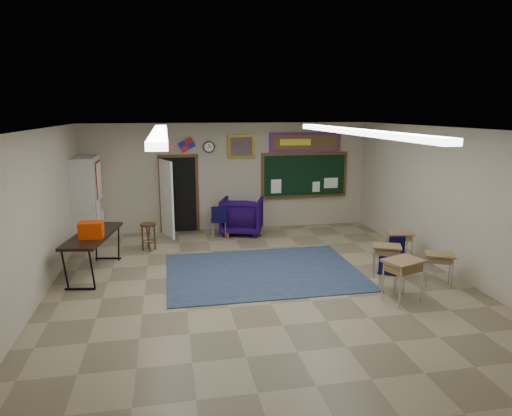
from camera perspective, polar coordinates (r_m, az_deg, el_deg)
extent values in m
plane|color=gray|center=(8.92, 0.69, -9.80)|extent=(9.00, 9.00, 0.00)
cube|color=#AAA28A|center=(12.85, -3.39, 3.89)|extent=(8.00, 0.04, 3.00)
cube|color=#AAA28A|center=(4.38, 13.14, -12.89)|extent=(8.00, 0.04, 3.00)
cube|color=#AAA28A|center=(8.62, -26.30, -1.42)|extent=(0.04, 9.00, 3.00)
cube|color=#AAA28A|center=(10.07, 23.59, 0.62)|extent=(0.04, 9.00, 3.00)
cube|color=silver|center=(8.29, 0.75, 9.82)|extent=(8.00, 9.00, 0.04)
cube|color=#2F4159|center=(9.69, 0.89, -7.93)|extent=(4.00, 3.00, 0.02)
cube|color=black|center=(12.80, -9.58, 1.67)|extent=(0.95, 0.04, 2.10)
cube|color=white|center=(12.37, -11.12, 1.16)|extent=(0.35, 0.86, 2.05)
cube|color=#503417|center=(13.29, 6.09, 4.12)|extent=(2.55, 0.05, 1.30)
cube|color=black|center=(13.28, 6.11, 4.11)|extent=(2.40, 0.03, 1.15)
cube|color=#503417|center=(13.33, 6.11, 1.53)|extent=(2.40, 0.12, 0.04)
cube|color=maroon|center=(13.19, 6.18, 8.21)|extent=(2.10, 0.04, 0.55)
cube|color=brown|center=(13.18, 6.20, 8.20)|extent=(1.90, 0.03, 0.40)
cube|color=olive|center=(12.78, -1.85, 7.70)|extent=(0.75, 0.05, 0.65)
cube|color=#A51466|center=(12.76, -1.84, 7.69)|extent=(0.62, 0.03, 0.52)
cylinder|color=black|center=(12.67, -5.91, 7.60)|extent=(0.32, 0.05, 0.32)
cylinder|color=white|center=(12.65, -5.90, 7.59)|extent=(0.26, 0.02, 0.26)
cube|color=#B6B6B1|center=(12.33, -20.34, 0.92)|extent=(0.55, 1.25, 2.20)
imported|color=#150538|center=(12.51, -1.77, -0.97)|extent=(1.36, 1.38, 1.00)
cube|color=olive|center=(9.59, 16.04, -4.60)|extent=(0.68, 0.60, 0.04)
cube|color=brown|center=(9.62, 16.01, -5.13)|extent=(0.58, 0.51, 0.11)
cube|color=olive|center=(10.68, 17.56, -3.04)|extent=(0.62, 0.51, 0.04)
cube|color=brown|center=(10.71, 17.53, -3.51)|extent=(0.53, 0.43, 0.11)
cube|color=olive|center=(8.39, 17.97, -6.32)|extent=(0.78, 0.69, 0.04)
cube|color=brown|center=(8.42, 17.92, -7.02)|extent=(0.68, 0.59, 0.13)
cube|color=olive|center=(9.47, 22.01, -5.41)|extent=(0.65, 0.59, 0.04)
cube|color=brown|center=(9.50, 21.97, -5.93)|extent=(0.56, 0.50, 0.11)
cube|color=black|center=(9.95, -19.72, -3.22)|extent=(1.03, 2.14, 0.06)
cube|color=red|center=(9.62, -19.91, -2.58)|extent=(0.46, 0.34, 0.32)
cylinder|color=#4B3016|center=(11.26, -13.36, -2.02)|extent=(0.38, 0.38, 0.04)
torus|color=#4B3016|center=(11.37, -13.25, -4.09)|extent=(0.31, 0.31, 0.02)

